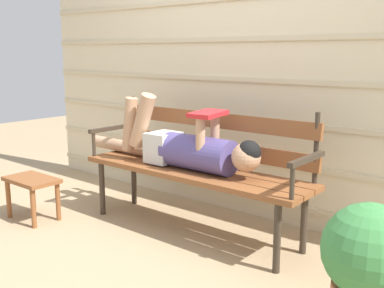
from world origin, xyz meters
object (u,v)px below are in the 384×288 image
at_px(reclining_person, 184,147).
at_px(footstool, 32,186).
at_px(potted_plant, 369,264).
at_px(park_bench, 198,161).

distance_m(reclining_person, footstool, 1.25).
relative_size(reclining_person, potted_plant, 2.68).
relative_size(reclining_person, footstool, 3.85).
bearing_deg(reclining_person, potted_plant, -17.00).
distance_m(reclining_person, potted_plant, 1.56).
bearing_deg(reclining_person, park_bench, 42.74).
xyz_separation_m(reclining_person, footstool, (-1.04, -0.58, -0.35)).
xyz_separation_m(park_bench, footstool, (-1.12, -0.65, -0.25)).
distance_m(park_bench, potted_plant, 1.50).
xyz_separation_m(footstool, potted_plant, (2.51, 0.13, 0.08)).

